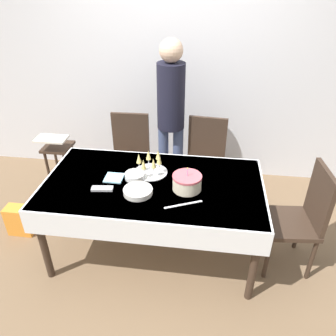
% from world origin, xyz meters
% --- Properties ---
extents(ground_plane, '(12.00, 12.00, 0.00)m').
position_xyz_m(ground_plane, '(0.00, 0.00, 0.00)').
color(ground_plane, brown).
extents(wall_back, '(8.00, 0.05, 2.70)m').
position_xyz_m(wall_back, '(0.00, 1.49, 1.35)').
color(wall_back, silver).
rests_on(wall_back, ground_plane).
extents(dining_table, '(1.81, 1.00, 0.75)m').
position_xyz_m(dining_table, '(0.00, 0.00, 0.65)').
color(dining_table, white).
rests_on(dining_table, ground_plane).
extents(dining_chair_far_left, '(0.43, 0.43, 0.97)m').
position_xyz_m(dining_chair_far_left, '(-0.40, 0.82, 0.53)').
color(dining_chair_far_left, '#38281E').
rests_on(dining_chair_far_left, ground_plane).
extents(dining_chair_far_right, '(0.46, 0.46, 0.97)m').
position_xyz_m(dining_chair_far_right, '(0.41, 0.82, 0.53)').
color(dining_chair_far_right, '#38281E').
rests_on(dining_chair_far_right, ground_plane).
extents(dining_chair_right_end, '(0.46, 0.46, 0.97)m').
position_xyz_m(dining_chair_right_end, '(1.22, 0.01, 0.53)').
color(dining_chair_right_end, '#38281E').
rests_on(dining_chair_right_end, ground_plane).
extents(birthday_cake, '(0.23, 0.23, 0.20)m').
position_xyz_m(birthday_cake, '(0.28, -0.05, 0.81)').
color(birthday_cake, beige).
rests_on(birthday_cake, dining_table).
extents(champagne_tray, '(0.29, 0.29, 0.18)m').
position_xyz_m(champagne_tray, '(-0.05, 0.15, 0.84)').
color(champagne_tray, silver).
rests_on(champagne_tray, dining_table).
extents(plate_stack_main, '(0.23, 0.23, 0.04)m').
position_xyz_m(plate_stack_main, '(-0.09, -0.17, 0.77)').
color(plate_stack_main, silver).
rests_on(plate_stack_main, dining_table).
extents(plate_stack_dessert, '(0.17, 0.17, 0.05)m').
position_xyz_m(plate_stack_dessert, '(-0.16, 0.04, 0.78)').
color(plate_stack_dessert, white).
rests_on(plate_stack_dessert, dining_table).
extents(cake_knife, '(0.28, 0.14, 0.00)m').
position_xyz_m(cake_knife, '(0.28, -0.26, 0.75)').
color(cake_knife, silver).
rests_on(cake_knife, dining_table).
extents(fork_pile, '(0.18, 0.08, 0.02)m').
position_xyz_m(fork_pile, '(-0.38, -0.15, 0.76)').
color(fork_pile, silver).
rests_on(fork_pile, dining_table).
extents(napkin_pile, '(0.15, 0.15, 0.01)m').
position_xyz_m(napkin_pile, '(-0.33, 0.02, 0.76)').
color(napkin_pile, '#8CC6E0').
rests_on(napkin_pile, dining_table).
extents(person_standing, '(0.28, 0.28, 1.72)m').
position_xyz_m(person_standing, '(0.03, 0.93, 1.04)').
color(person_standing, '#3F4C72').
rests_on(person_standing, ground_plane).
extents(high_chair, '(0.33, 0.35, 0.71)m').
position_xyz_m(high_chair, '(-1.23, 0.83, 0.48)').
color(high_chair, '#38281E').
rests_on(high_chair, ground_plane).
extents(gift_bag, '(0.24, 0.15, 0.30)m').
position_xyz_m(gift_bag, '(-1.34, 0.05, 0.15)').
color(gift_bag, orange).
rests_on(gift_bag, ground_plane).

